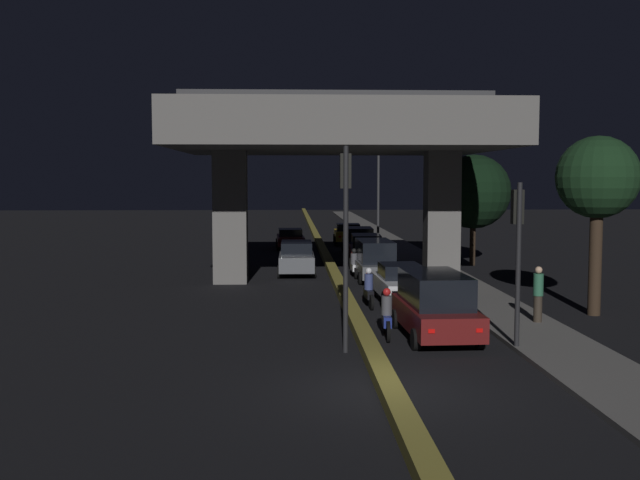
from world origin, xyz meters
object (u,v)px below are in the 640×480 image
object	(u,v)px
car_white_second	(400,283)
pedestrian_on_sidewalk	(538,294)
car_dark_red_fourth	(366,250)
car_grey_lead_oncoming	(297,258)
car_dark_red_second_oncoming	(290,238)
motorcycle_black_filtering_mid	(369,291)
motorcycle_white_filtering_far	(354,265)
car_grey_third	(375,259)
traffic_light_right_of_median	(518,236)
street_lamp	(375,174)
traffic_light_left_of_median	(346,213)
car_taxi_yellow_sixth	(348,233)
motorcycle_blue_filtering_near	(387,317)
car_dark_red_lead	(435,304)
car_dark_blue_fifth	(359,240)

from	to	relation	value
car_white_second	pedestrian_on_sidewalk	size ratio (longest dim) A/B	2.66
car_dark_red_fourth	car_grey_lead_oncoming	xyz separation A→B (m)	(-3.84, -3.46, -0.03)
car_dark_red_second_oncoming	motorcycle_black_filtering_mid	bearing A→B (deg)	4.98
motorcycle_white_filtering_far	pedestrian_on_sidewalk	distance (m)	13.23
car_grey_third	car_dark_red_fourth	size ratio (longest dim) A/B	1.11
traffic_light_right_of_median	street_lamp	world-z (taller)	street_lamp
car_grey_third	motorcycle_white_filtering_far	xyz separation A→B (m)	(-0.92, 0.89, -0.38)
traffic_light_left_of_median	car_white_second	xyz separation A→B (m)	(2.73, 8.16, -3.07)
car_dark_red_fourth	pedestrian_on_sidewalk	world-z (taller)	pedestrian_on_sidewalk
car_grey_lead_oncoming	motorcycle_white_filtering_far	distance (m)	3.04
car_grey_third	car_taxi_yellow_sixth	xyz separation A→B (m)	(0.23, 19.31, -0.17)
car_dark_red_second_oncoming	motorcycle_black_filtering_mid	world-z (taller)	motorcycle_black_filtering_mid
car_white_second	motorcycle_black_filtering_mid	distance (m)	1.67
car_taxi_yellow_sixth	motorcycle_white_filtering_far	xyz separation A→B (m)	(-1.14, -18.43, -0.20)
motorcycle_black_filtering_mid	car_grey_lead_oncoming	bearing A→B (deg)	11.63
car_taxi_yellow_sixth	pedestrian_on_sidewalk	xyz separation A→B (m)	(3.78, -30.70, 0.25)
traffic_light_left_of_median	traffic_light_right_of_median	size ratio (longest dim) A/B	1.21
traffic_light_right_of_median	motorcycle_white_filtering_far	xyz separation A→B (m)	(-3.17, 15.62, -2.59)
traffic_light_left_of_median	car_taxi_yellow_sixth	distance (m)	34.30
car_white_second	car_grey_third	distance (m)	6.59
car_grey_third	car_taxi_yellow_sixth	world-z (taller)	car_grey_third
street_lamp	motorcycle_blue_filtering_near	xyz separation A→B (m)	(-3.36, -32.26, -4.49)
motorcycle_black_filtering_mid	car_white_second	bearing A→B (deg)	-55.50
car_grey_third	pedestrian_on_sidewalk	size ratio (longest dim) A/B	2.66
car_dark_red_fourth	motorcycle_black_filtering_mid	xyz separation A→B (m)	(-1.25, -13.14, -0.27)
traffic_light_left_of_median	car_dark_red_lead	bearing A→B (deg)	30.84
car_dark_red_lead	car_dark_red_second_oncoming	size ratio (longest dim) A/B	1.05
street_lamp	motorcycle_blue_filtering_near	distance (m)	32.74
car_white_second	motorcycle_blue_filtering_near	size ratio (longest dim) A/B	2.45
street_lamp	car_dark_red_lead	distance (m)	32.62
street_lamp	pedestrian_on_sidewalk	size ratio (longest dim) A/B	4.87
car_dark_blue_fifth	motorcycle_white_filtering_far	bearing A→B (deg)	175.14
street_lamp	car_grey_lead_oncoming	xyz separation A→B (m)	(-5.92, -17.17, -4.27)
street_lamp	car_dark_red_fourth	world-z (taller)	street_lamp
car_dark_red_fourth	car_grey_lead_oncoming	size ratio (longest dim) A/B	1.00
car_grey_third	car_dark_red_fourth	distance (m)	5.54
car_white_second	car_grey_third	xyz separation A→B (m)	(-0.21, 6.58, 0.21)
car_grey_lead_oncoming	motorcycle_black_filtering_mid	bearing A→B (deg)	15.32
car_taxi_yellow_sixth	motorcycle_blue_filtering_near	distance (m)	32.35
traffic_light_left_of_median	car_white_second	bearing A→B (deg)	71.53
car_dark_red_second_oncoming	motorcycle_blue_filtering_near	xyz separation A→B (m)	(2.84, -29.08, -0.08)
motorcycle_blue_filtering_near	car_taxi_yellow_sixth	bearing A→B (deg)	0.98
car_dark_red_fourth	car_grey_lead_oncoming	distance (m)	5.17
car_grey_lead_oncoming	motorcycle_black_filtering_mid	size ratio (longest dim) A/B	2.29
traffic_light_left_of_median	car_dark_blue_fifth	size ratio (longest dim) A/B	1.20
street_lamp	car_dark_red_fourth	bearing A→B (deg)	-98.60
car_dark_red_second_oncoming	motorcycle_blue_filtering_near	bearing A→B (deg)	3.63
traffic_light_right_of_median	pedestrian_on_sidewalk	xyz separation A→B (m)	(1.75, 3.35, -2.14)
car_white_second	car_dark_red_second_oncoming	size ratio (longest dim) A/B	1.06
car_grey_third	car_dark_blue_fifth	size ratio (longest dim) A/B	1.02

